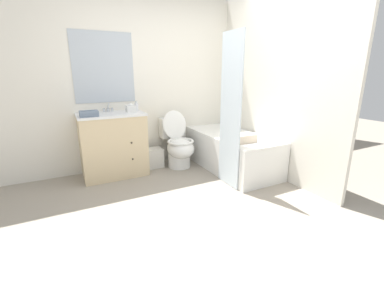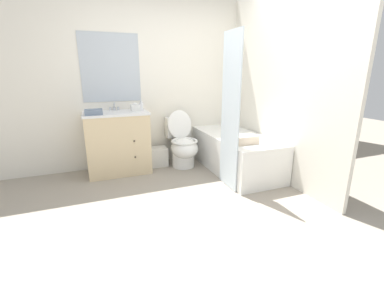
{
  "view_description": "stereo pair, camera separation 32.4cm",
  "coord_description": "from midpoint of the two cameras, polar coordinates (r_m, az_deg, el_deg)",
  "views": [
    {
      "loc": [
        -1.35,
        -1.98,
        1.4
      ],
      "look_at": [
        0.07,
        0.81,
        0.53
      ],
      "focal_mm": 24.0,
      "sensor_mm": 36.0,
      "label": 1
    },
    {
      "loc": [
        -1.06,
        -2.11,
        1.4
      ],
      "look_at": [
        0.07,
        0.81,
        0.53
      ],
      "focal_mm": 24.0,
      "sensor_mm": 36.0,
      "label": 2
    }
  ],
  "objects": [
    {
      "name": "toilet",
      "position": [
        3.9,
        0.3,
        -0.36
      ],
      "size": [
        0.4,
        0.64,
        0.84
      ],
      "color": "white",
      "rests_on": "ground_plane"
    },
    {
      "name": "shower_curtain",
      "position": [
        3.11,
        11.48,
        6.64
      ],
      "size": [
        0.02,
        0.41,
        1.85
      ],
      "color": "silver",
      "rests_on": "ground_plane"
    },
    {
      "name": "soap_dispenser",
      "position": [
        3.75,
        -8.76,
        8.33
      ],
      "size": [
        0.05,
        0.05,
        0.14
      ],
      "color": "silver",
      "rests_on": "vanity_cabinet"
    },
    {
      "name": "hand_towel_folded",
      "position": [
        3.49,
        -18.56,
        6.73
      ],
      "size": [
        0.22,
        0.17,
        0.07
      ],
      "color": "slate",
      "rests_on": "vanity_cabinet"
    },
    {
      "name": "vanity_cabinet",
      "position": [
        3.73,
        -13.75,
        0.4
      ],
      "size": [
        0.86,
        0.54,
        0.88
      ],
      "color": "beige",
      "rests_on": "ground_plane"
    },
    {
      "name": "tissue_box",
      "position": [
        3.69,
        -10.02,
        7.96
      ],
      "size": [
        0.12,
        0.13,
        0.11
      ],
      "color": "white",
      "rests_on": "vanity_cabinet"
    },
    {
      "name": "wastebasket",
      "position": [
        3.98,
        -5.31,
        -2.84
      ],
      "size": [
        0.28,
        0.23,
        0.28
      ],
      "color": "silver",
      "rests_on": "ground_plane"
    },
    {
      "name": "wall_back",
      "position": [
        4.05,
        -3.97,
        13.5
      ],
      "size": [
        8.0,
        0.06,
        2.5
      ],
      "color": "white",
      "rests_on": "ground_plane"
    },
    {
      "name": "ground_plane",
      "position": [
        2.76,
        8.39,
        -15.09
      ],
      "size": [
        14.0,
        14.0,
        0.0
      ],
      "primitive_type": "plane",
      "color": "gray"
    },
    {
      "name": "bathtub",
      "position": [
        3.85,
        11.95,
        -1.83
      ],
      "size": [
        0.73,
        1.55,
        0.53
      ],
      "color": "white",
      "rests_on": "ground_plane"
    },
    {
      "name": "sink_faucet",
      "position": [
        3.82,
        -14.57,
        7.77
      ],
      "size": [
        0.14,
        0.12,
        0.12
      ],
      "color": "silver",
      "rests_on": "vanity_cabinet"
    },
    {
      "name": "bath_towel_folded",
      "position": [
        3.35,
        14.47,
        0.97
      ],
      "size": [
        0.3,
        0.19,
        0.1
      ],
      "color": "beige",
      "rests_on": "bathtub"
    },
    {
      "name": "wall_right",
      "position": [
        3.82,
        18.95,
        12.56
      ],
      "size": [
        0.05,
        2.79,
        2.5
      ],
      "color": "white",
      "rests_on": "ground_plane"
    }
  ]
}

